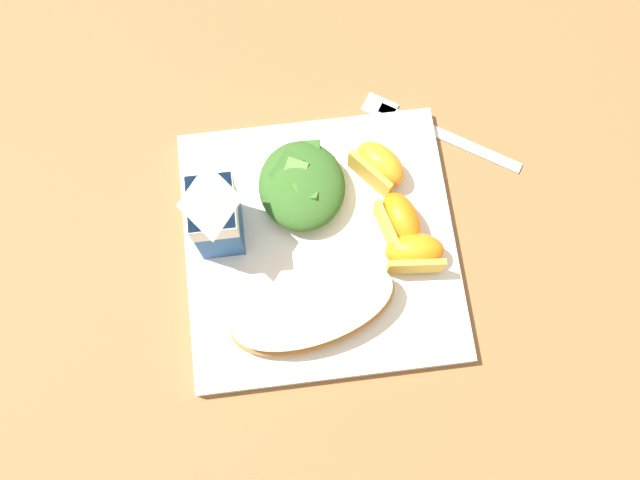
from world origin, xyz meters
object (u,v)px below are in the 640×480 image
at_px(orange_wedge_middle, 399,220).
at_px(orange_wedge_rear, 379,165).
at_px(cheesy_pizza_bread, 313,309).
at_px(white_plate, 320,245).
at_px(green_salad_pile, 302,185).
at_px(orange_wedge_front, 415,253).
at_px(metal_fork, 428,128).
at_px(milk_carton, 215,213).

xyz_separation_m(orange_wedge_middle, orange_wedge_rear, (0.06, 0.01, 0.00)).
height_order(cheesy_pizza_bread, orange_wedge_middle, orange_wedge_middle).
distance_m(orange_wedge_middle, orange_wedge_rear, 0.06).
relative_size(cheesy_pizza_bread, orange_wedge_rear, 2.64).
distance_m(white_plate, green_salad_pile, 0.07).
relative_size(green_salad_pile, orange_wedge_front, 1.59).
height_order(orange_wedge_middle, metal_fork, orange_wedge_middle).
height_order(orange_wedge_rear, metal_fork, orange_wedge_rear).
distance_m(orange_wedge_middle, metal_fork, 0.13).
height_order(cheesy_pizza_bread, milk_carton, milk_carton).
bearing_deg(orange_wedge_rear, orange_wedge_front, -167.60).
relative_size(white_plate, cheesy_pizza_bread, 1.53).
bearing_deg(orange_wedge_middle, cheesy_pizza_bread, 129.33).
bearing_deg(orange_wedge_rear, white_plate, 134.85).
height_order(orange_wedge_front, metal_fork, orange_wedge_front).
xyz_separation_m(white_plate, green_salad_pile, (0.06, 0.01, 0.03)).
bearing_deg(green_salad_pile, metal_fork, -66.81).
xyz_separation_m(cheesy_pizza_bread, orange_wedge_rear, (0.14, -0.09, 0.00)).
relative_size(cheesy_pizza_bread, orange_wedge_middle, 2.72).
bearing_deg(metal_fork, orange_wedge_rear, 127.71).
bearing_deg(cheesy_pizza_bread, green_salad_pile, -1.67).
bearing_deg(green_salad_pile, white_plate, -168.44).
height_order(white_plate, orange_wedge_middle, orange_wedge_middle).
bearing_deg(metal_fork, green_salad_pile, 113.19).
height_order(orange_wedge_middle, orange_wedge_rear, same).
bearing_deg(orange_wedge_middle, green_salad_pile, 62.34).
distance_m(orange_wedge_front, orange_wedge_rear, 0.10).
relative_size(orange_wedge_front, orange_wedge_rear, 0.91).
height_order(white_plate, milk_carton, milk_carton).
relative_size(milk_carton, metal_fork, 0.66).
bearing_deg(orange_wedge_front, white_plate, 73.02).
bearing_deg(white_plate, cheesy_pizza_bread, 167.77).
bearing_deg(orange_wedge_rear, green_salad_pile, 98.66).
distance_m(white_plate, orange_wedge_middle, 0.09).
xyz_separation_m(orange_wedge_front, orange_wedge_rear, (0.10, 0.02, 0.00)).
bearing_deg(cheesy_pizza_bread, orange_wedge_rear, -31.23).
distance_m(cheesy_pizza_bread, milk_carton, 0.13).
relative_size(milk_carton, orange_wedge_middle, 1.64).
height_order(green_salad_pile, orange_wedge_front, green_salad_pile).
bearing_deg(orange_wedge_middle, white_plate, 95.79).
bearing_deg(milk_carton, orange_wedge_middle, -95.20).
xyz_separation_m(green_salad_pile, orange_wedge_middle, (-0.05, -0.09, -0.00)).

